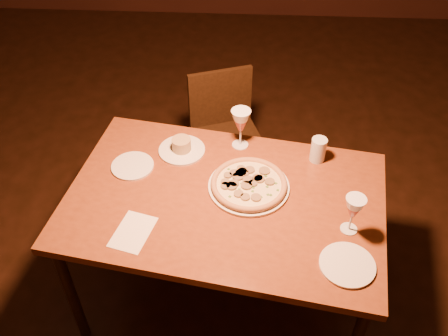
{
  "coord_description": "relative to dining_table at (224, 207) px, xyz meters",
  "views": [
    {
      "loc": [
        0.29,
        -1.24,
        2.27
      ],
      "look_at": [
        0.21,
        0.3,
        0.85
      ],
      "focal_mm": 40.0,
      "sensor_mm": 36.0,
      "label": 1
    }
  ],
  "objects": [
    {
      "name": "dining_table",
      "position": [
        0.0,
        0.0,
        0.0
      ],
      "size": [
        1.48,
        1.08,
        0.73
      ],
      "rotation": [
        0.0,
        0.0,
        -0.16
      ],
      "color": "brown",
      "rests_on": "floor"
    },
    {
      "name": "ramekin_saucer",
      "position": [
        -0.22,
        0.29,
        0.09
      ],
      "size": [
        0.22,
        0.22,
        0.07
      ],
      "color": "white",
      "rests_on": "dining_table"
    },
    {
      "name": "menu_card",
      "position": [
        -0.36,
        -0.21,
        0.07
      ],
      "size": [
        0.18,
        0.23,
        0.0
      ],
      "primitive_type": "cube",
      "rotation": [
        0.0,
        0.0,
        -0.26
      ],
      "color": "white",
      "rests_on": "dining_table"
    },
    {
      "name": "wine_glass_right",
      "position": [
        0.51,
        -0.15,
        0.15
      ],
      "size": [
        0.08,
        0.08,
        0.18
      ],
      "primitive_type": null,
      "color": "#B04B49",
      "rests_on": "dining_table"
    },
    {
      "name": "chair_far",
      "position": [
        -0.04,
        0.82,
        -0.22
      ],
      "size": [
        0.48,
        0.48,
        0.78
      ],
      "rotation": [
        0.0,
        0.0,
        0.34
      ],
      "color": "black",
      "rests_on": "floor"
    },
    {
      "name": "side_plate_left",
      "position": [
        -0.43,
        0.17,
        0.07
      ],
      "size": [
        0.19,
        0.19,
        0.01
      ],
      "primitive_type": "cylinder",
      "color": "white",
      "rests_on": "dining_table"
    },
    {
      "name": "wine_glass_far",
      "position": [
        0.06,
        0.35,
        0.17
      ],
      "size": [
        0.09,
        0.09,
        0.2
      ],
      "primitive_type": null,
      "color": "#B04B49",
      "rests_on": "dining_table"
    },
    {
      "name": "floor",
      "position": [
        -0.21,
        -0.25,
        -0.66
      ],
      "size": [
        7.0,
        7.0,
        0.0
      ],
      "primitive_type": "plane",
      "color": "black",
      "rests_on": "ground"
    },
    {
      "name": "water_tumbler",
      "position": [
        0.42,
        0.27,
        0.12
      ],
      "size": [
        0.07,
        0.07,
        0.12
      ],
      "primitive_type": "cylinder",
      "color": "silver",
      "rests_on": "dining_table"
    },
    {
      "name": "side_plate_near",
      "position": [
        0.48,
        -0.33,
        0.07
      ],
      "size": [
        0.21,
        0.21,
        0.01
      ],
      "primitive_type": "cylinder",
      "color": "white",
      "rests_on": "dining_table"
    },
    {
      "name": "pizza_plate",
      "position": [
        0.1,
        0.06,
        0.08
      ],
      "size": [
        0.36,
        0.36,
        0.04
      ],
      "color": "white",
      "rests_on": "dining_table"
    }
  ]
}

